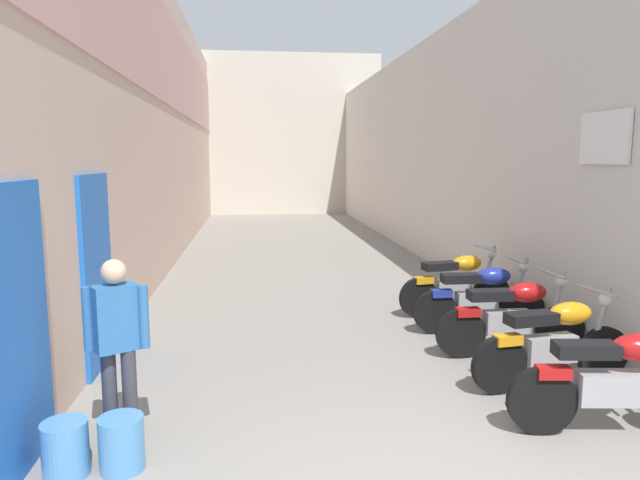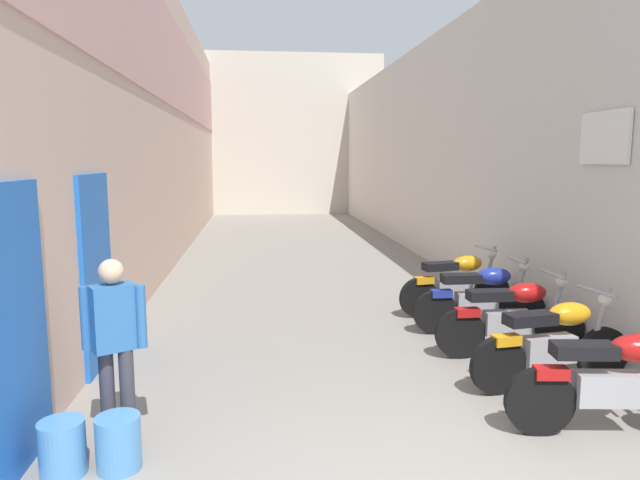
{
  "view_description": "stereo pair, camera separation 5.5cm",
  "coord_description": "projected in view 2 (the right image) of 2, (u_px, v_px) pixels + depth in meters",
  "views": [
    {
      "loc": [
        -1.12,
        -3.12,
        2.36
      ],
      "look_at": [
        -0.17,
        4.84,
        1.22
      ],
      "focal_mm": 31.91,
      "sensor_mm": 36.0,
      "label": 1
    },
    {
      "loc": [
        -1.06,
        -3.13,
        2.36
      ],
      "look_at": [
        -0.17,
        4.84,
        1.22
      ],
      "focal_mm": 31.91,
      "sensor_mm": 36.0,
      "label": 2
    }
  ],
  "objects": [
    {
      "name": "motorcycle_nearest",
      "position": [
        616.0,
        380.0,
        4.83
      ],
      "size": [
        1.84,
        0.58,
        1.04
      ],
      "color": "black",
      "rests_on": "ground"
    },
    {
      "name": "water_jug_near_door",
      "position": [
        62.0,
        448.0,
        4.27
      ],
      "size": [
        0.34,
        0.34,
        0.42
      ],
      "primitive_type": "cylinder",
      "color": "#4C8CCC",
      "rests_on": "ground"
    },
    {
      "name": "motorcycle_fourth",
      "position": [
        481.0,
        297.0,
        7.74
      ],
      "size": [
        1.85,
        0.58,
        1.04
      ],
      "color": "black",
      "rests_on": "ground"
    },
    {
      "name": "motorcycle_fifth",
      "position": [
        457.0,
        282.0,
        8.66
      ],
      "size": [
        1.84,
        0.58,
        1.04
      ],
      "color": "black",
      "rests_on": "ground"
    },
    {
      "name": "pedestrian_by_doorway",
      "position": [
        115.0,
        338.0,
        4.63
      ],
      "size": [
        0.52,
        0.34,
        1.57
      ],
      "color": "#383842",
      "rests_on": "ground"
    },
    {
      "name": "water_jug_beside_first",
      "position": [
        119.0,
        443.0,
        4.35
      ],
      "size": [
        0.34,
        0.34,
        0.42
      ],
      "primitive_type": "cylinder",
      "color": "#4C8CCC",
      "rests_on": "ground"
    },
    {
      "name": "motorcycle_second",
      "position": [
        553.0,
        341.0,
        5.85
      ],
      "size": [
        1.84,
        0.58,
        1.04
      ],
      "color": "black",
      "rests_on": "ground"
    },
    {
      "name": "building_left",
      "position": [
        168.0,
        124.0,
        13.18
      ],
      "size": [
        0.45,
        21.3,
        6.26
      ],
      "color": "beige",
      "rests_on": "ground"
    },
    {
      "name": "building_far_end",
      "position": [
        280.0,
        135.0,
        24.99
      ],
      "size": [
        8.79,
        2.0,
        6.77
      ],
      "primitive_type": "cube",
      "color": "beige",
      "rests_on": "ground"
    },
    {
      "name": "motorcycle_third",
      "position": [
        512.0,
        316.0,
        6.8
      ],
      "size": [
        1.85,
        0.58,
        1.04
      ],
      "color": "black",
      "rests_on": "ground"
    },
    {
      "name": "ground_plane",
      "position": [
        308.0,
        271.0,
        12.04
      ],
      "size": [
        37.3,
        37.3,
        0.0
      ],
      "primitive_type": "plane",
      "color": "gray"
    },
    {
      "name": "building_right",
      "position": [
        426.0,
        151.0,
        13.98
      ],
      "size": [
        0.45,
        21.3,
        5.1
      ],
      "color": "beige",
      "rests_on": "ground"
    }
  ]
}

